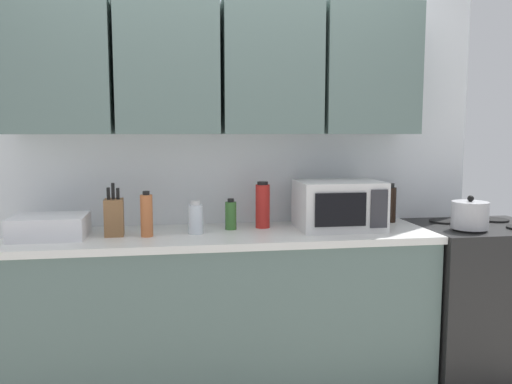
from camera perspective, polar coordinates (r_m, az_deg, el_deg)
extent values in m
cube|color=white|center=(3.18, -4.23, 3.74)|extent=(3.23, 0.06, 2.60)
cube|color=slate|center=(3.06, -21.01, 13.05)|extent=(0.56, 0.33, 0.75)
cube|color=slate|center=(3.00, -9.74, 13.54)|extent=(0.56, 0.33, 0.75)
cube|color=slate|center=(3.05, 1.61, 13.51)|extent=(0.56, 0.33, 0.75)
cube|color=slate|center=(3.21, 12.19, 13.03)|extent=(0.56, 0.33, 0.75)
cube|color=slate|center=(3.03, -3.56, -13.27)|extent=(2.33, 0.60, 0.86)
cube|color=white|center=(2.90, -3.63, -4.89)|extent=(2.36, 0.63, 0.04)
cube|color=black|center=(3.50, 23.44, -10.68)|extent=(0.76, 0.64, 0.90)
cylinder|color=black|center=(3.19, 22.57, -3.87)|extent=(0.18, 0.18, 0.01)
cylinder|color=black|center=(3.43, 20.14, -3.06)|extent=(0.18, 0.18, 0.01)
cylinder|color=black|center=(3.61, 24.88, -2.82)|extent=(0.18, 0.18, 0.01)
cylinder|color=#B2B2B7|center=(3.18, 22.64, -2.38)|extent=(0.20, 0.20, 0.16)
sphere|color=black|center=(3.17, 22.72, -0.67)|extent=(0.04, 0.04, 0.04)
cube|color=silver|center=(3.03, 9.14, -1.42)|extent=(0.48, 0.36, 0.28)
cube|color=black|center=(2.84, 9.38, -1.96)|extent=(0.29, 0.01, 0.18)
cube|color=#2D2D33|center=(2.91, 13.50, -1.83)|extent=(0.10, 0.01, 0.21)
cube|color=silver|center=(2.95, -21.89, -3.58)|extent=(0.38, 0.30, 0.12)
cube|color=brown|center=(2.90, -15.47, -2.74)|extent=(0.11, 0.12, 0.20)
cylinder|color=black|center=(2.87, -16.07, -0.17)|extent=(0.02, 0.02, 0.06)
cylinder|color=black|center=(2.87, -15.58, 0.08)|extent=(0.02, 0.02, 0.09)
cylinder|color=black|center=(2.87, -15.08, -0.18)|extent=(0.02, 0.02, 0.06)
cylinder|color=black|center=(3.32, 14.65, -1.38)|extent=(0.07, 0.07, 0.22)
cylinder|color=black|center=(3.31, 14.71, 0.72)|extent=(0.05, 0.05, 0.03)
cylinder|color=silver|center=(2.87, -6.71, -3.03)|extent=(0.08, 0.08, 0.16)
cylinder|color=silver|center=(2.85, -6.74, -1.22)|extent=(0.05, 0.05, 0.02)
cylinder|color=red|center=(3.02, 0.74, -1.59)|extent=(0.08, 0.08, 0.25)
cylinder|color=black|center=(3.00, 0.74, 0.98)|extent=(0.06, 0.06, 0.02)
cylinder|color=#386B2D|center=(2.98, -2.81, -2.64)|extent=(0.07, 0.07, 0.16)
cylinder|color=black|center=(2.96, -2.82, -0.93)|extent=(0.04, 0.04, 0.02)
cylinder|color=#BC6638|center=(2.82, -12.04, -2.60)|extent=(0.07, 0.07, 0.23)
cylinder|color=black|center=(2.81, -12.11, -0.11)|extent=(0.04, 0.04, 0.02)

